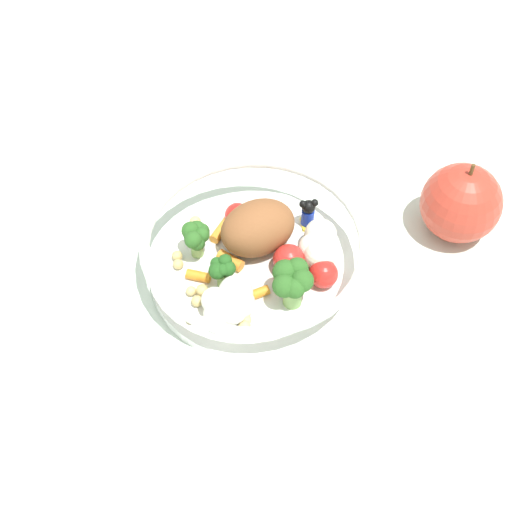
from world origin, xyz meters
TOP-DOWN VIEW (x-y plane):
  - ground_plane at (0.00, 0.00)m, footprint 2.40×2.40m
  - food_container at (0.00, -0.00)m, footprint 0.21×0.21m
  - loose_apple at (0.19, 0.08)m, footprint 0.08×0.08m

SIDE VIEW (x-z plane):
  - ground_plane at x=0.00m, z-range 0.00..0.00m
  - food_container at x=0.00m, z-range 0.00..0.06m
  - loose_apple at x=0.19m, z-range -0.01..0.08m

